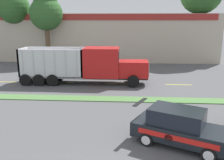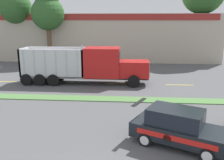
# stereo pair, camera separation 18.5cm
# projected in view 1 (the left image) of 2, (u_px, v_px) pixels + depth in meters

# --- Properties ---
(grass_verge) EXTENTS (120.00, 1.23, 0.06)m
(grass_verge) POSITION_uv_depth(u_px,v_px,m) (120.00, 99.00, 18.27)
(grass_verge) COLOR #517F42
(grass_verge) RESTS_ON ground_plane
(centre_line_2) EXTENTS (2.40, 0.14, 0.01)m
(centre_line_2) POSITION_uv_depth(u_px,v_px,m) (4.00, 82.00, 23.48)
(centre_line_2) COLOR yellow
(centre_line_2) RESTS_ON ground_plane
(centre_line_3) EXTENTS (2.40, 0.14, 0.01)m
(centre_line_3) POSITION_uv_depth(u_px,v_px,m) (61.00, 83.00, 23.13)
(centre_line_3) COLOR yellow
(centre_line_3) RESTS_ON ground_plane
(centre_line_4) EXTENTS (2.40, 0.14, 0.01)m
(centre_line_4) POSITION_uv_depth(u_px,v_px,m) (119.00, 84.00, 22.77)
(centre_line_4) COLOR yellow
(centre_line_4) RESTS_ON ground_plane
(centre_line_5) EXTENTS (2.40, 0.14, 0.01)m
(centre_line_5) POSITION_uv_depth(u_px,v_px,m) (179.00, 85.00, 22.42)
(centre_line_5) COLOR yellow
(centre_line_5) RESTS_ON ground_plane
(dump_truck_mid) EXTENTS (11.47, 2.64, 3.54)m
(dump_truck_mid) POSITION_uv_depth(u_px,v_px,m) (94.00, 66.00, 22.51)
(dump_truck_mid) COLOR black
(dump_truck_mid) RESTS_ON ground_plane
(rally_car) EXTENTS (4.76, 3.54, 1.78)m
(rally_car) POSITION_uv_depth(u_px,v_px,m) (180.00, 127.00, 11.51)
(rally_car) COLOR black
(rally_car) RESTS_ON ground_plane
(store_building_backdrop) EXTENTS (33.18, 12.10, 6.47)m
(store_building_backdrop) POSITION_uv_depth(u_px,v_px,m) (100.00, 36.00, 38.82)
(store_building_backdrop) COLOR #BCB29E
(store_building_backdrop) RESTS_ON ground_plane
(tree_behind_left) EXTENTS (4.25, 4.25, 10.44)m
(tree_behind_left) POSITION_uv_depth(u_px,v_px,m) (13.00, 4.00, 32.96)
(tree_behind_left) COLOR brown
(tree_behind_left) RESTS_ON ground_plane
(tree_behind_centre) EXTENTS (4.19, 4.19, 9.57)m
(tree_behind_centre) POSITION_uv_depth(u_px,v_px,m) (46.00, 11.00, 31.56)
(tree_behind_centre) COLOR brown
(tree_behind_centre) RESTS_ON ground_plane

